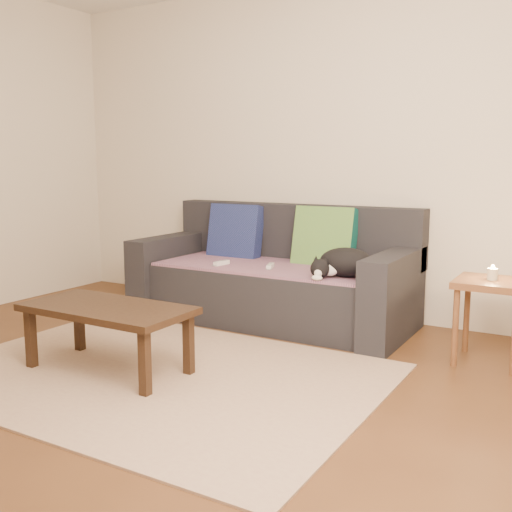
{
  "coord_description": "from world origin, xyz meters",
  "views": [
    {
      "loc": [
        2.15,
        -2.38,
        1.2
      ],
      "look_at": [
        0.05,
        1.2,
        0.55
      ],
      "focal_mm": 42.0,
      "sensor_mm": 36.0,
      "label": 1
    }
  ],
  "objects_px": {
    "cat": "(344,263)",
    "wii_remote_a": "(222,263)",
    "coffee_table": "(107,314)",
    "sofa": "(275,280)",
    "wii_remote_b": "(270,266)",
    "side_table": "(491,295)"
  },
  "relations": [
    {
      "from": "sofa",
      "to": "wii_remote_a",
      "type": "height_order",
      "value": "sofa"
    },
    {
      "from": "wii_remote_a",
      "to": "side_table",
      "type": "height_order",
      "value": "side_table"
    },
    {
      "from": "sofa",
      "to": "cat",
      "type": "distance_m",
      "value": 0.74
    },
    {
      "from": "coffee_table",
      "to": "side_table",
      "type": "bearing_deg",
      "value": 34.36
    },
    {
      "from": "side_table",
      "to": "coffee_table",
      "type": "distance_m",
      "value": 2.26
    },
    {
      "from": "sofa",
      "to": "wii_remote_b",
      "type": "distance_m",
      "value": 0.26
    },
    {
      "from": "cat",
      "to": "wii_remote_a",
      "type": "relative_size",
      "value": 3.08
    },
    {
      "from": "coffee_table",
      "to": "wii_remote_a",
      "type": "bearing_deg",
      "value": 91.96
    },
    {
      "from": "wii_remote_b",
      "to": "side_table",
      "type": "xyz_separation_m",
      "value": [
        1.52,
        -0.03,
        -0.03
      ]
    },
    {
      "from": "wii_remote_a",
      "to": "coffee_table",
      "type": "relative_size",
      "value": 0.15
    },
    {
      "from": "cat",
      "to": "coffee_table",
      "type": "relative_size",
      "value": 0.47
    },
    {
      "from": "sofa",
      "to": "cat",
      "type": "height_order",
      "value": "sofa"
    },
    {
      "from": "cat",
      "to": "wii_remote_b",
      "type": "bearing_deg",
      "value": 158.35
    },
    {
      "from": "wii_remote_b",
      "to": "sofa",
      "type": "bearing_deg",
      "value": 0.22
    },
    {
      "from": "wii_remote_a",
      "to": "cat",
      "type": "bearing_deg",
      "value": -81.12
    },
    {
      "from": "cat",
      "to": "side_table",
      "type": "relative_size",
      "value": 0.91
    },
    {
      "from": "wii_remote_a",
      "to": "coffee_table",
      "type": "distance_m",
      "value": 1.25
    },
    {
      "from": "wii_remote_a",
      "to": "coffee_table",
      "type": "height_order",
      "value": "wii_remote_a"
    },
    {
      "from": "wii_remote_b",
      "to": "side_table",
      "type": "relative_size",
      "value": 0.29
    },
    {
      "from": "wii_remote_a",
      "to": "side_table",
      "type": "bearing_deg",
      "value": -81.63
    },
    {
      "from": "sofa",
      "to": "wii_remote_a",
      "type": "bearing_deg",
      "value": -138.89
    },
    {
      "from": "wii_remote_b",
      "to": "side_table",
      "type": "distance_m",
      "value": 1.53
    }
  ]
}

